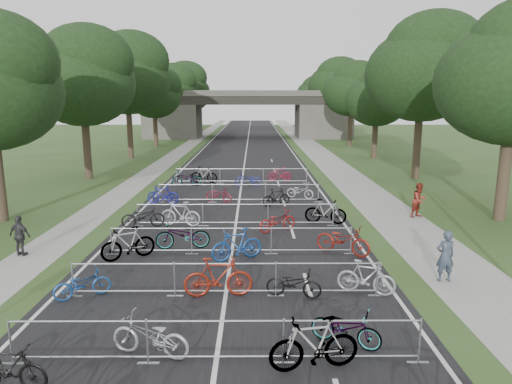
# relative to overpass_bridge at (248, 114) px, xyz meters

# --- Properties ---
(road) EXTENTS (11.00, 140.00, 0.01)m
(road) POSITION_rel_overpass_bridge_xyz_m (0.00, -15.00, -3.53)
(road) COLOR black
(road) RESTS_ON ground
(sidewalk_right) EXTENTS (3.00, 140.00, 0.01)m
(sidewalk_right) POSITION_rel_overpass_bridge_xyz_m (8.00, -15.00, -3.53)
(sidewalk_right) COLOR gray
(sidewalk_right) RESTS_ON ground
(sidewalk_left) EXTENTS (2.00, 140.00, 0.01)m
(sidewalk_left) POSITION_rel_overpass_bridge_xyz_m (-7.50, -15.00, -3.53)
(sidewalk_left) COLOR gray
(sidewalk_left) RESTS_ON ground
(lane_markings) EXTENTS (0.12, 140.00, 0.00)m
(lane_markings) POSITION_rel_overpass_bridge_xyz_m (0.00, -15.00, -3.53)
(lane_markings) COLOR silver
(lane_markings) RESTS_ON ground
(overpass_bridge) EXTENTS (31.00, 8.00, 7.05)m
(overpass_bridge) POSITION_rel_overpass_bridge_xyz_m (0.00, 0.00, 0.00)
(overpass_bridge) COLOR #484740
(overpass_bridge) RESTS_ON ground
(tree_left_1) EXTENTS (7.56, 7.56, 11.53)m
(tree_left_1) POSITION_rel_overpass_bridge_xyz_m (-11.39, -37.07, 3.77)
(tree_left_1) COLOR #33261C
(tree_left_1) RESTS_ON ground
(tree_right_1) EXTENTS (8.18, 8.18, 12.47)m
(tree_right_1) POSITION_rel_overpass_bridge_xyz_m (13.11, -37.07, 4.37)
(tree_right_1) COLOR #33261C
(tree_right_1) RESTS_ON ground
(tree_left_2) EXTENTS (8.40, 8.40, 12.81)m
(tree_left_2) POSITION_rel_overpass_bridge_xyz_m (-11.39, -25.07, 4.58)
(tree_left_2) COLOR #33261C
(tree_left_2) RESTS_ON ground
(tree_right_2) EXTENTS (6.16, 6.16, 9.39)m
(tree_right_2) POSITION_rel_overpass_bridge_xyz_m (13.11, -25.07, 2.41)
(tree_right_2) COLOR #33261C
(tree_right_2) RESTS_ON ground
(tree_left_3) EXTENTS (6.72, 6.72, 10.25)m
(tree_left_3) POSITION_rel_overpass_bridge_xyz_m (-11.39, -13.07, 2.96)
(tree_left_3) COLOR #33261C
(tree_left_3) RESTS_ON ground
(tree_right_3) EXTENTS (7.17, 7.17, 10.93)m
(tree_right_3) POSITION_rel_overpass_bridge_xyz_m (13.11, -13.07, 3.39)
(tree_right_3) COLOR #33261C
(tree_right_3) RESTS_ON ground
(tree_left_4) EXTENTS (7.56, 7.56, 11.53)m
(tree_left_4) POSITION_rel_overpass_bridge_xyz_m (-11.39, -1.07, 3.77)
(tree_left_4) COLOR #33261C
(tree_left_4) RESTS_ON ground
(tree_right_4) EXTENTS (8.18, 8.18, 12.47)m
(tree_right_4) POSITION_rel_overpass_bridge_xyz_m (13.11, -1.07, 4.37)
(tree_right_4) COLOR #33261C
(tree_right_4) RESTS_ON ground
(tree_left_5) EXTENTS (8.40, 8.40, 12.81)m
(tree_left_5) POSITION_rel_overpass_bridge_xyz_m (-11.39, 10.93, 4.58)
(tree_left_5) COLOR #33261C
(tree_left_5) RESTS_ON ground
(tree_right_5) EXTENTS (6.16, 6.16, 9.39)m
(tree_right_5) POSITION_rel_overpass_bridge_xyz_m (13.11, 10.93, 2.41)
(tree_right_5) COLOR #33261C
(tree_right_5) RESTS_ON ground
(tree_left_6) EXTENTS (6.72, 6.72, 10.25)m
(tree_left_6) POSITION_rel_overpass_bridge_xyz_m (-11.39, 22.93, 2.96)
(tree_left_6) COLOR #33261C
(tree_left_6) RESTS_ON ground
(tree_right_6) EXTENTS (7.17, 7.17, 10.93)m
(tree_right_6) POSITION_rel_overpass_bridge_xyz_m (13.11, 22.93, 3.39)
(tree_right_6) COLOR #33261C
(tree_right_6) RESTS_ON ground
(barrier_row_1) EXTENTS (9.70, 0.08, 1.10)m
(barrier_row_1) POSITION_rel_overpass_bridge_xyz_m (0.00, -61.40, -2.99)
(barrier_row_1) COLOR #A0A3A8
(barrier_row_1) RESTS_ON ground
(barrier_row_2) EXTENTS (9.70, 0.08, 1.10)m
(barrier_row_2) POSITION_rel_overpass_bridge_xyz_m (0.00, -57.80, -2.99)
(barrier_row_2) COLOR #A0A3A8
(barrier_row_2) RESTS_ON ground
(barrier_row_3) EXTENTS (9.70, 0.08, 1.10)m
(barrier_row_3) POSITION_rel_overpass_bridge_xyz_m (0.00, -54.00, -2.99)
(barrier_row_3) COLOR #A0A3A8
(barrier_row_3) RESTS_ON ground
(barrier_row_4) EXTENTS (9.70, 0.08, 1.10)m
(barrier_row_4) POSITION_rel_overpass_bridge_xyz_m (0.00, -50.00, -2.99)
(barrier_row_4) COLOR #A0A3A8
(barrier_row_4) RESTS_ON ground
(barrier_row_5) EXTENTS (9.70, 0.08, 1.10)m
(barrier_row_5) POSITION_rel_overpass_bridge_xyz_m (0.00, -45.00, -2.99)
(barrier_row_5) COLOR #A0A3A8
(barrier_row_5) RESTS_ON ground
(barrier_row_6) EXTENTS (9.70, 0.08, 1.10)m
(barrier_row_6) POSITION_rel_overpass_bridge_xyz_m (0.00, -39.00, -2.99)
(barrier_row_6) COLOR #A0A3A8
(barrier_row_6) RESTS_ON ground
(bike_4) EXTENTS (1.72, 0.68, 1.01)m
(bike_4) POSITION_rel_overpass_bridge_xyz_m (-4.14, -62.35, -3.03)
(bike_4) COLOR black
(bike_4) RESTS_ON ground
(bike_5) EXTENTS (2.03, 1.14, 1.01)m
(bike_5) POSITION_rel_overpass_bridge_xyz_m (-1.54, -61.10, -3.03)
(bike_5) COLOR #98999F
(bike_5) RESTS_ON ground
(bike_6) EXTENTS (2.12, 0.94, 1.23)m
(bike_6) POSITION_rel_overpass_bridge_xyz_m (2.19, -61.64, -2.92)
(bike_6) COLOR #A0A3A8
(bike_6) RESTS_ON ground
(bike_7) EXTENTS (1.84, 1.35, 0.92)m
(bike_7) POSITION_rel_overpass_bridge_xyz_m (3.10, -60.62, -3.07)
(bike_7) COLOR #A0A3A8
(bike_7) RESTS_ON ground
(bike_8) EXTENTS (1.75, 1.30, 0.88)m
(bike_8) POSITION_rel_overpass_bridge_xyz_m (-4.30, -57.87, -3.10)
(bike_8) COLOR navy
(bike_8) RESTS_ON ground
(bike_9) EXTENTS (2.13, 0.78, 1.25)m
(bike_9) POSITION_rel_overpass_bridge_xyz_m (-0.21, -57.86, -2.91)
(bike_9) COLOR maroon
(bike_9) RESTS_ON ground
(bike_10) EXTENTS (1.77, 0.94, 0.88)m
(bike_10) POSITION_rel_overpass_bridge_xyz_m (2.07, -57.88, -3.09)
(bike_10) COLOR black
(bike_10) RESTS_ON ground
(bike_11) EXTENTS (1.84, 1.10, 1.07)m
(bike_11) POSITION_rel_overpass_bridge_xyz_m (4.30, -57.66, -3.00)
(bike_11) COLOR #9A9BA2
(bike_11) RESTS_ON ground
(bike_12) EXTENTS (2.05, 1.54, 1.23)m
(bike_12) POSITION_rel_overpass_bridge_xyz_m (-3.82, -54.52, -2.92)
(bike_12) COLOR #A0A3A8
(bike_12) RESTS_ON ground
(bike_13) EXTENTS (2.22, 1.02, 1.13)m
(bike_13) POSITION_rel_overpass_bridge_xyz_m (-1.97, -53.33, -2.97)
(bike_13) COLOR #A0A3A8
(bike_13) RESTS_ON ground
(bike_14) EXTENTS (2.05, 1.32, 1.20)m
(bike_14) POSITION_rel_overpass_bridge_xyz_m (0.24, -54.64, -2.93)
(bike_14) COLOR #19458E
(bike_14) RESTS_ON ground
(bike_15) EXTENTS (2.23, 1.80, 1.14)m
(bike_15) POSITION_rel_overpass_bridge_xyz_m (4.30, -54.00, -2.96)
(bike_15) COLOR maroon
(bike_15) RESTS_ON ground
(bike_16) EXTENTS (2.06, 1.09, 1.03)m
(bike_16) POSITION_rel_overpass_bridge_xyz_m (-4.30, -50.22, -3.02)
(bike_16) COLOR black
(bike_16) RESTS_ON ground
(bike_17) EXTENTS (2.05, 1.01, 1.19)m
(bike_17) POSITION_rel_overpass_bridge_xyz_m (-2.58, -50.02, -2.94)
(bike_17) COLOR #AAA9B1
(bike_17) RESTS_ON ground
(bike_18) EXTENTS (1.97, 1.52, 0.99)m
(bike_18) POSITION_rel_overpass_bridge_xyz_m (1.92, -50.92, -3.04)
(bike_18) COLOR maroon
(bike_18) RESTS_ON ground
(bike_19) EXTENTS (2.07, 1.03, 1.20)m
(bike_19) POSITION_rel_overpass_bridge_xyz_m (4.30, -49.62, -2.94)
(bike_19) COLOR #A0A3A8
(bike_19) RESTS_ON ground
(bike_20) EXTENTS (1.88, 0.71, 1.10)m
(bike_20) POSITION_rel_overpass_bridge_xyz_m (-4.30, -45.46, -2.98)
(bike_20) COLOR navy
(bike_20) RESTS_ON ground
(bike_21) EXTENTS (1.78, 1.27, 0.89)m
(bike_21) POSITION_rel_overpass_bridge_xyz_m (-1.17, -44.92, -3.09)
(bike_21) COLOR maroon
(bike_21) RESTS_ON ground
(bike_22) EXTENTS (1.71, 1.10, 1.00)m
(bike_22) POSITION_rel_overpass_bridge_xyz_m (2.12, -45.96, -3.03)
(bike_22) COLOR black
(bike_22) RESTS_ON ground
(bike_23) EXTENTS (1.77, 1.24, 0.88)m
(bike_23) POSITION_rel_overpass_bridge_xyz_m (3.64, -43.96, -3.09)
(bike_23) COLOR #BABAC3
(bike_23) RESTS_ON ground
(bike_24) EXTENTS (2.08, 0.85, 1.07)m
(bike_24) POSITION_rel_overpass_bridge_xyz_m (-3.75, -39.97, -3.00)
(bike_24) COLOR #A0A3A8
(bike_24) RESTS_ON ground
(bike_25) EXTENTS (1.98, 0.91, 1.15)m
(bike_25) POSITION_rel_overpass_bridge_xyz_m (-2.68, -38.75, -2.96)
(bike_25) COLOR #A0A3A8
(bike_25) RESTS_ON ground
(bike_26) EXTENTS (1.81, 0.66, 0.94)m
(bike_26) POSITION_rel_overpass_bridge_xyz_m (0.48, -40.02, -3.06)
(bike_26) COLOR navy
(bike_26) RESTS_ON ground
(bike_27) EXTENTS (1.75, 0.68, 1.02)m
(bike_27) POSITION_rel_overpass_bridge_xyz_m (2.75, -38.08, -3.02)
(bike_27) COLOR maroon
(bike_27) RESTS_ON ground
(pedestrian_a) EXTENTS (0.67, 0.47, 1.72)m
(pedestrian_a) POSITION_rel_overpass_bridge_xyz_m (7.11, -56.66, -2.67)
(pedestrian_a) COLOR #2F3947
(pedestrian_a) RESTS_ON ground
(pedestrian_b) EXTENTS (1.08, 1.02, 1.76)m
(pedestrian_b) POSITION_rel_overpass_bridge_xyz_m (9.20, -48.43, -2.65)
(pedestrian_b) COLOR maroon
(pedestrian_b) RESTS_ON ground
(pedestrian_c) EXTENTS (1.00, 0.64, 1.58)m
(pedestrian_c) POSITION_rel_overpass_bridge_xyz_m (-8.02, -54.11, -2.74)
(pedestrian_c) COLOR #2B2A2D
(pedestrian_c) RESTS_ON ground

